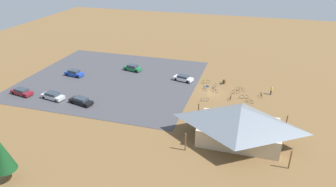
% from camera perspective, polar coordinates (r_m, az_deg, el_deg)
% --- Properties ---
extents(ground, '(160.00, 160.00, 0.00)m').
position_cam_1_polar(ground, '(62.74, 7.86, 0.16)').
color(ground, brown).
rests_on(ground, ground).
extents(parking_lot_asphalt, '(37.69, 33.77, 0.05)m').
position_cam_1_polar(parking_lot_asphalt, '(69.60, -10.44, 2.63)').
color(parking_lot_asphalt, '#424247').
rests_on(parking_lot_asphalt, ground).
extents(bike_pavilion, '(14.66, 10.06, 5.72)m').
position_cam_1_polar(bike_pavilion, '(46.90, 13.26, -5.22)').
color(bike_pavilion, '#C6B28E').
rests_on(bike_pavilion, ground).
extents(trash_bin, '(0.60, 0.60, 0.90)m').
position_cam_1_polar(trash_bin, '(67.27, 10.43, 2.20)').
color(trash_bin, brown).
rests_on(trash_bin, ground).
extents(lot_sign, '(0.56, 0.08, 2.20)m').
position_cam_1_polar(lot_sign, '(61.08, 7.33, 0.92)').
color(lot_sign, '#99999E').
rests_on(lot_sign, ground).
extents(pine_far_east, '(2.75, 2.75, 6.37)m').
position_cam_1_polar(pine_far_east, '(42.77, -28.65, -9.98)').
color(pine_far_east, brown).
rests_on(pine_far_east, ground).
extents(bicycle_silver_near_porch, '(0.63, 1.55, 0.81)m').
position_cam_1_polar(bicycle_silver_near_porch, '(64.91, 8.67, 1.35)').
color(bicycle_silver_near_porch, black).
rests_on(bicycle_silver_near_porch, ground).
extents(bicycle_orange_by_bin, '(1.53, 0.70, 0.84)m').
position_cam_1_polar(bicycle_orange_by_bin, '(63.13, 12.51, 0.30)').
color(bicycle_orange_by_bin, black).
rests_on(bicycle_orange_by_bin, ground).
extents(bicycle_blue_near_sign, '(0.80, 1.55, 0.77)m').
position_cam_1_polar(bicycle_blue_near_sign, '(63.69, 6.87, 0.97)').
color(bicycle_blue_near_sign, black).
rests_on(bicycle_blue_near_sign, ground).
extents(bicycle_green_front_row, '(1.00, 1.42, 0.82)m').
position_cam_1_polar(bicycle_green_front_row, '(66.87, 10.25, 1.99)').
color(bicycle_green_front_row, black).
rests_on(bicycle_green_front_row, ground).
extents(bicycle_yellow_yard_center, '(1.59, 0.76, 0.83)m').
position_cam_1_polar(bicycle_yellow_yard_center, '(66.83, 7.08, 2.21)').
color(bicycle_yellow_yard_center, black).
rests_on(bicycle_yellow_yard_center, ground).
extents(bicycle_white_yard_right, '(1.57, 0.59, 0.78)m').
position_cam_1_polar(bicycle_white_yard_right, '(58.95, 6.91, -1.15)').
color(bicycle_white_yard_right, black).
rests_on(bicycle_white_yard_right, ground).
extents(bicycle_red_lone_west, '(1.78, 0.58, 0.87)m').
position_cam_1_polar(bicycle_red_lone_west, '(64.60, 13.43, 0.82)').
color(bicycle_red_lone_west, black).
rests_on(bicycle_red_lone_west, ground).
extents(bicycle_teal_yard_front, '(1.42, 1.03, 0.81)m').
position_cam_1_polar(bicycle_teal_yard_front, '(63.04, 8.76, 0.60)').
color(bicycle_teal_yard_front, black).
rests_on(bicycle_teal_yard_front, ground).
extents(bicycle_black_lone_east, '(0.48, 1.77, 0.86)m').
position_cam_1_polar(bicycle_black_lone_east, '(60.37, 11.62, -0.80)').
color(bicycle_black_lone_east, black).
rests_on(bicycle_black_lone_east, ground).
extents(bicycle_purple_trailside, '(0.48, 1.68, 0.86)m').
position_cam_1_polar(bicycle_purple_trailside, '(63.02, 17.03, -0.28)').
color(bicycle_purple_trailside, black).
rests_on(bicycle_purple_trailside, ground).
extents(bicycle_silver_back_row, '(1.68, 0.62, 0.89)m').
position_cam_1_polar(bicycle_silver_back_row, '(61.35, 14.02, -0.61)').
color(bicycle_silver_back_row, black).
rests_on(bicycle_silver_back_row, ground).
extents(bicycle_orange_mid_cluster, '(1.39, 0.97, 0.84)m').
position_cam_1_polar(bicycle_orange_mid_cluster, '(60.07, 15.07, -1.36)').
color(bicycle_orange_mid_cluster, black).
rests_on(bicycle_orange_mid_cluster, ground).
extents(car_silver_second_row, '(4.95, 2.60, 1.38)m').
position_cam_1_polar(car_silver_second_row, '(63.30, -20.77, -0.39)').
color(car_silver_second_row, '#BCBCC1').
rests_on(car_silver_second_row, parking_lot_asphalt).
extents(car_maroon_aisle_side, '(4.91, 2.52, 1.31)m').
position_cam_1_polar(car_maroon_aisle_side, '(67.62, -25.71, 0.32)').
color(car_maroon_aisle_side, maroon).
rests_on(car_maroon_aisle_side, parking_lot_asphalt).
extents(car_blue_end_stall, '(4.48, 2.27, 1.45)m').
position_cam_1_polar(car_blue_end_stall, '(73.22, -17.17, 3.69)').
color(car_blue_end_stall, '#1E42B2').
rests_on(car_blue_end_stall, parking_lot_asphalt).
extents(car_green_by_curb, '(4.51, 2.53, 1.46)m').
position_cam_1_polar(car_green_by_curb, '(73.57, -6.64, 4.80)').
color(car_green_by_curb, '#1E6B3D').
rests_on(car_green_by_curb, parking_lot_asphalt).
extents(car_white_front_row, '(4.60, 2.69, 1.28)m').
position_cam_1_polar(car_white_front_row, '(67.45, 2.86, 2.90)').
color(car_white_front_row, white).
rests_on(car_white_front_row, parking_lot_asphalt).
extents(car_black_back_corner, '(5.01, 2.74, 1.31)m').
position_cam_1_polar(car_black_back_corner, '(59.64, -15.98, -1.31)').
color(car_black_back_corner, black).
rests_on(car_black_back_corner, parking_lot_asphalt).
extents(visitor_at_bikes, '(0.36, 0.36, 1.76)m').
position_cam_1_polar(visitor_at_bikes, '(64.45, 18.76, 0.59)').
color(visitor_at_bikes, '#2D3347').
rests_on(visitor_at_bikes, ground).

